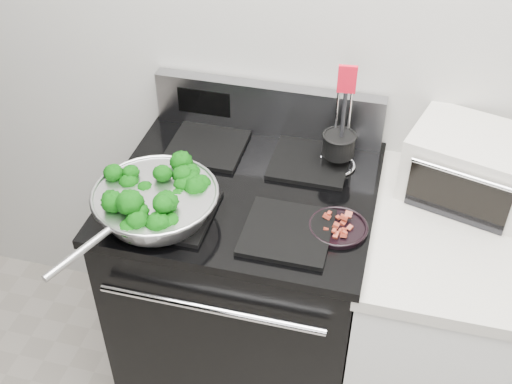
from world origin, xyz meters
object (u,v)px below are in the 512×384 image
(skillet, at_px, (155,202))
(bacon_plate, at_px, (338,224))
(gas_range, at_px, (246,289))
(toaster_oven, at_px, (472,166))
(utensil_holder, at_px, (338,150))

(skillet, xyz_separation_m, bacon_plate, (0.51, 0.08, -0.04))
(gas_range, distance_m, toaster_oven, 0.86)
(skillet, distance_m, toaster_oven, 0.93)
(gas_range, distance_m, utensil_holder, 0.61)
(bacon_plate, bearing_deg, skillet, -171.39)
(toaster_oven, bearing_deg, gas_range, -149.59)
(utensil_holder, bearing_deg, gas_range, -152.57)
(skillet, height_order, utensil_holder, utensil_holder)
(bacon_plate, xyz_separation_m, toaster_oven, (0.35, 0.29, 0.06))
(skillet, height_order, toaster_oven, toaster_oven)
(bacon_plate, relative_size, utensil_holder, 0.46)
(utensil_holder, bearing_deg, skillet, -147.40)
(bacon_plate, bearing_deg, toaster_oven, 39.69)
(gas_range, height_order, skillet, gas_range)
(gas_range, height_order, bacon_plate, gas_range)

